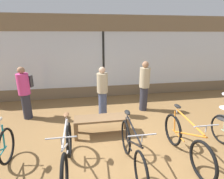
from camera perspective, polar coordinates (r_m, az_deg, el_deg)
ground_plane at (r=4.10m, az=4.08°, el=-20.15°), size 24.00×24.00×0.00m
shop_back_wall at (r=7.02m, az=-2.83°, el=10.56°), size 12.00×0.08×3.20m
bicycle_left at (r=3.54m, az=-14.48°, el=-19.66°), size 0.46×1.76×1.05m
bicycle_center at (r=3.53m, az=6.59°, el=-19.10°), size 0.46×1.78×1.05m
bicycle_right at (r=4.04m, az=22.85°, el=-15.37°), size 0.46×1.82×1.05m
display_bench at (r=4.55m, az=-3.33°, el=-10.04°), size 1.40×0.44×0.49m
customer_near_rack at (r=5.46m, az=-3.13°, el=-0.37°), size 0.48×0.48×1.57m
customer_by_window at (r=5.89m, az=10.50°, el=1.37°), size 0.47×0.47×1.68m
customer_mid_floor at (r=5.84m, az=-26.58°, el=-0.54°), size 0.44×0.55×1.62m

